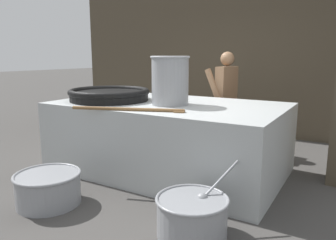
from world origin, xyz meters
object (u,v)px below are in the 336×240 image
object	(u,v)px
prep_bowl_meat	(48,187)
cook	(226,98)
prep_bowl_vegetables	(192,215)
giant_wok_near	(109,94)
stock_pot	(170,80)

from	to	relation	value
prep_bowl_meat	cook	bearing A→B (deg)	73.57
prep_bowl_vegetables	prep_bowl_meat	xyz separation A→B (m)	(-1.65, -0.22, -0.01)
giant_wok_near	prep_bowl_vegetables	bearing A→B (deg)	-31.49
giant_wok_near	stock_pot	xyz separation A→B (m)	(0.97, 0.09, 0.24)
stock_pot	prep_bowl_meat	size ratio (longest dim) A/B	0.89
prep_bowl_vegetables	prep_bowl_meat	distance (m)	1.66
stock_pot	giant_wok_near	bearing A→B (deg)	-174.99
giant_wok_near	prep_bowl_vegetables	world-z (taller)	giant_wok_near
stock_pot	prep_bowl_meat	bearing A→B (deg)	-114.26
cook	prep_bowl_vegetables	world-z (taller)	cook
giant_wok_near	prep_bowl_meat	size ratio (longest dim) A/B	1.63
prep_bowl_vegetables	stock_pot	bearing A→B (deg)	127.31
cook	prep_bowl_meat	bearing A→B (deg)	82.26
prep_bowl_meat	stock_pot	bearing A→B (deg)	65.74
prep_bowl_vegetables	giant_wok_near	bearing A→B (deg)	148.51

